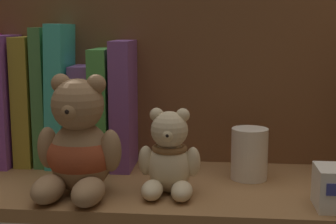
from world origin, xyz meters
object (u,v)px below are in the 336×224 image
Objects in this scene: book_2 at (12,99)px; book_8 at (126,103)px; book_6 at (85,114)px; book_5 at (64,94)px; teddy_bear_larger at (79,148)px; pillar_candle at (249,154)px; teddy_bear_smaller at (169,158)px; book_7 at (106,106)px; book_4 at (48,96)px; book_3 at (31,100)px.

book_2 is 21.13cm from book_8.
book_5 is at bearing 180.00° from book_6.
teddy_bear_larger is 2.13× the size of pillar_candle.
pillar_candle is at bearing 34.47° from teddy_bear_smaller.
book_5 is 19.51cm from teddy_bear_larger.
book_5 is 1.20× the size of book_7.
book_4 reaches higher than book_2.
book_5 is 26.77cm from teddy_bear_smaller.
book_3 is 6.22cm from book_5.
book_5 is 34.54cm from pillar_candle.
book_6 is at bearing 165.76° from pillar_candle.
book_6 is at bearing 0.00° from book_5.
book_7 is at bearing 163.69° from pillar_candle.
book_7 is at bearing 0.00° from book_3.
teddy_bear_smaller is (23.52, -15.75, -6.70)cm from book_4.
book_2 is at bearing 180.00° from book_6.
book_2 is at bearing 180.00° from book_5.
book_6 is 0.99× the size of teddy_bear_larger.
book_5 reaches higher than book_2.
teddy_bear_smaller is at bearing 6.48° from teddy_bear_larger.
book_8 is 1.74× the size of teddy_bear_smaller.
book_4 is 1.91× the size of teddy_bear_smaller.
book_3 is at bearing 180.00° from book_4.
book_2 reaches higher than book_8.
book_3 is 0.91× the size of book_5.
book_7 is at bearing 0.00° from book_5.
book_4 reaches higher than book_6.
teddy_bear_larger is (7.31, -17.24, -5.45)cm from book_5.
book_4 is at bearing 180.00° from book_5.
book_2 is 1.04× the size of book_8.
book_8 is at bearing 0.00° from book_2.
book_6 is 7.88cm from book_8.
book_2 is 1.80× the size of teddy_bear_smaller.
book_5 is (3.03, 0.00, 0.29)cm from book_4.
book_4 is (6.75, 0.00, 0.67)cm from book_2.
teddy_bear_larger reaches higher than teddy_bear_smaller.
pillar_candle is at bearing -18.96° from book_8.
book_2 is 13.82cm from book_6.
book_6 is 23.20cm from teddy_bear_smaller.
book_7 is 0.94× the size of book_8.
teddy_bear_smaller is (13.17, 1.50, -1.54)cm from teddy_bear_larger.
book_7 is 20.92cm from teddy_bear_smaller.
teddy_bear_larger is (13.44, -17.24, -4.35)cm from book_3.
book_2 reaches higher than pillar_candle.
book_8 reaches higher than pillar_candle.
book_4 reaches higher than book_8.
book_4 is 1.17× the size of book_7.
book_4 is at bearing 180.00° from book_6.
book_4 is at bearing 180.00° from book_8.
book_7 is at bearing 0.00° from book_2.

